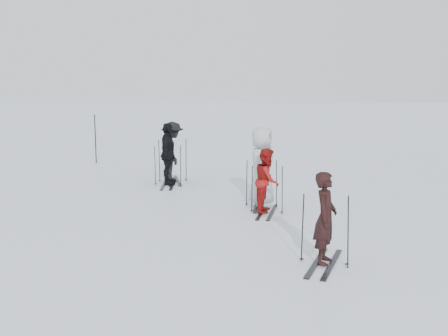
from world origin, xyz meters
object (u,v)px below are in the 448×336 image
Objects in this scene: skier_red at (267,182)px; piste_marker at (95,139)px; skier_near_dark at (325,220)px; skier_uphill_far at (173,152)px; skier_uphill_left at (168,155)px; skier_grey at (262,168)px.

piste_marker is at bearing 48.24° from skier_red.
piste_marker is at bearing 49.62° from skier_near_dark.
skier_near_dark is 13.35m from piste_marker.
skier_near_dark is 0.87× the size of skier_uphill_far.
skier_red is 0.83× the size of skier_uphill_left.
skier_red is 0.83× the size of skier_uphill_far.
skier_grey is at bearing 30.29° from skier_near_dark.
skier_grey is at bearing -52.04° from piste_marker.
skier_near_dark is at bearing -61.36° from piste_marker.
skier_grey is (-0.73, 4.45, 0.19)m from skier_near_dark.
skier_uphill_left reaches higher than piste_marker.
skier_uphill_left reaches higher than skier_uphill_far.
skier_near_dark is 3.79m from skier_red.
skier_near_dark is at bearing -157.47° from skier_red.
piste_marker reaches higher than skier_uphill_far.
skier_uphill_far is 1.00× the size of piste_marker.
skier_near_dark is 7.97m from skier_uphill_left.
skier_grey is at bearing 18.17° from skier_red.
skier_uphill_left is (-2.65, 3.52, 0.16)m from skier_red.
skier_grey is 1.07× the size of skier_uphill_left.
skier_grey reaches higher than skier_red.
skier_uphill_far reaches higher than skier_red.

